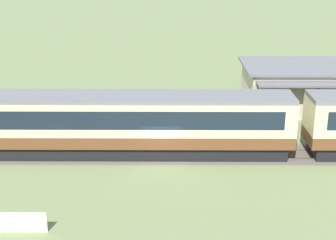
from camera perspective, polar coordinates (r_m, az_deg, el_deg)
name	(u,v)px	position (r m, az deg, el deg)	size (l,w,h in m)	color
ground_plane	(162,162)	(33.29, -0.62, -4.66)	(600.00, 600.00, 0.00)	#707F51
passenger_train	(141,122)	(33.70, -3.00, -0.19)	(63.26, 3.02, 4.14)	brown
railway_track	(26,154)	(35.81, -15.44, -3.62)	(112.82, 3.60, 0.04)	#665B51
station_building	(302,86)	(45.04, 14.67, 3.63)	(10.18, 8.37, 3.76)	#BCB293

